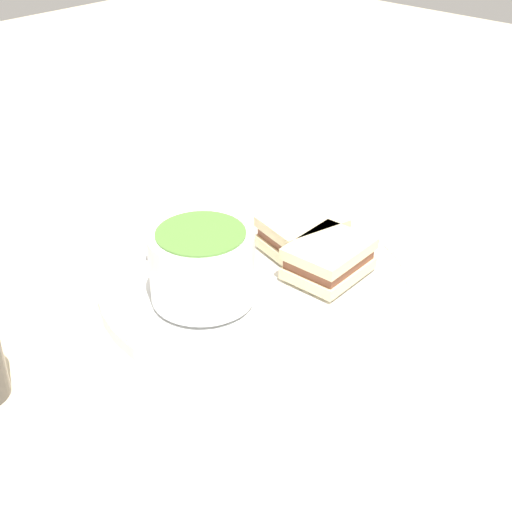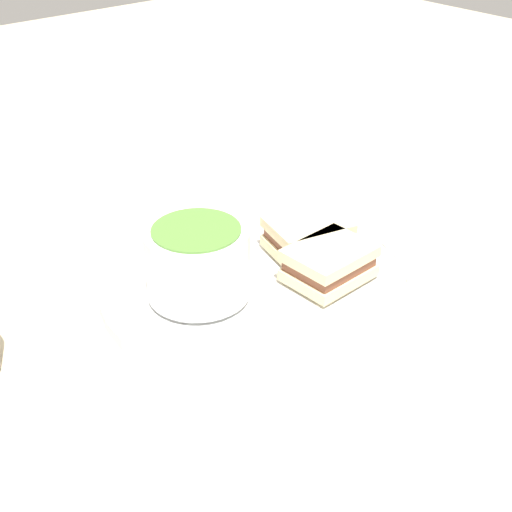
{
  "view_description": "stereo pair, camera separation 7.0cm",
  "coord_description": "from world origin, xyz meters",
  "px_view_note": "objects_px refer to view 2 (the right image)",
  "views": [
    {
      "loc": [
        -0.41,
        0.44,
        0.4
      ],
      "look_at": [
        0.0,
        0.0,
        0.04
      ],
      "focal_mm": 50.0,
      "sensor_mm": 36.0,
      "label": 1
    },
    {
      "loc": [
        -0.46,
        0.39,
        0.4
      ],
      "look_at": [
        0.0,
        0.0,
        0.04
      ],
      "focal_mm": 50.0,
      "sensor_mm": 36.0,
      "label": 2
    }
  ],
  "objects_px": {
    "soup_bowl": "(198,261)",
    "sandwich_half_near": "(329,263)",
    "spoon": "(173,242)",
    "sandwich_half_far": "(305,234)"
  },
  "relations": [
    {
      "from": "sandwich_half_far",
      "to": "sandwich_half_near",
      "type": "bearing_deg",
      "value": 159.07
    },
    {
      "from": "spoon",
      "to": "sandwich_half_near",
      "type": "xyz_separation_m",
      "value": [
        -0.15,
        -0.08,
        0.01
      ]
    },
    {
      "from": "soup_bowl",
      "to": "spoon",
      "type": "bearing_deg",
      "value": -19.61
    },
    {
      "from": "soup_bowl",
      "to": "sandwich_half_near",
      "type": "xyz_separation_m",
      "value": [
        -0.06,
        -0.11,
        -0.02
      ]
    },
    {
      "from": "soup_bowl",
      "to": "sandwich_half_near",
      "type": "distance_m",
      "value": 0.13
    },
    {
      "from": "spoon",
      "to": "soup_bowl",
      "type": "bearing_deg",
      "value": 72.38
    },
    {
      "from": "sandwich_half_near",
      "to": "spoon",
      "type": "bearing_deg",
      "value": 28.19
    },
    {
      "from": "soup_bowl",
      "to": "sandwich_half_far",
      "type": "distance_m",
      "value": 0.14
    },
    {
      "from": "soup_bowl",
      "to": "sandwich_half_far",
      "type": "relative_size",
      "value": 1.06
    },
    {
      "from": "soup_bowl",
      "to": "sandwich_half_far",
      "type": "bearing_deg",
      "value": -91.89
    }
  ]
}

